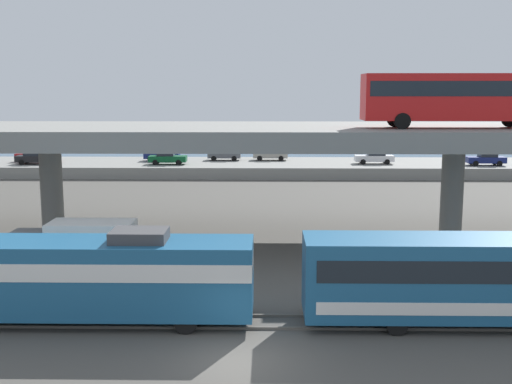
# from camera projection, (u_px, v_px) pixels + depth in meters

# --- Properties ---
(ground_plane) EXTENTS (260.00, 260.00, 0.00)m
(ground_plane) POSITION_uv_depth(u_px,v_px,m) (238.00, 361.00, 24.37)
(ground_plane) COLOR #4C4944
(rail_strip_near) EXTENTS (110.00, 0.12, 0.12)m
(rail_strip_near) POSITION_uv_depth(u_px,v_px,m) (241.00, 328.00, 27.54)
(rail_strip_near) COLOR #59544C
(rail_strip_near) RESTS_ON ground_plane
(rail_strip_far) EXTENTS (110.00, 0.12, 0.12)m
(rail_strip_far) POSITION_uv_depth(u_px,v_px,m) (242.00, 315.00, 29.07)
(rail_strip_far) COLOR #59544C
(rail_strip_far) RESTS_ON ground_plane
(train_locomotive) EXTENTS (15.91, 3.04, 4.18)m
(train_locomotive) POSITION_uv_depth(u_px,v_px,m) (66.00, 274.00, 28.10)
(train_locomotive) COLOR #1E5984
(train_locomotive) RESTS_ON ground_plane
(highway_overpass) EXTENTS (96.00, 12.42, 7.74)m
(highway_overpass) POSITION_uv_depth(u_px,v_px,m) (251.00, 138.00, 43.00)
(highway_overpass) COLOR gray
(highway_overpass) RESTS_ON ground_plane
(transit_bus_on_overpass) EXTENTS (12.00, 2.68, 3.40)m
(transit_bus_on_overpass) POSITION_uv_depth(u_px,v_px,m) (458.00, 95.00, 40.34)
(transit_bus_on_overpass) COLOR red
(transit_bus_on_overpass) RESTS_ON highway_overpass
(service_truck_west) EXTENTS (6.80, 2.46, 3.04)m
(service_truck_west) POSITION_uv_depth(u_px,v_px,m) (76.00, 247.00, 35.21)
(service_truck_west) COLOR #515459
(service_truck_west) RESTS_ON ground_plane
(pier_parking_lot) EXTENTS (68.55, 12.07, 1.33)m
(pier_parking_lot) POSITION_uv_depth(u_px,v_px,m) (258.00, 168.00, 78.55)
(pier_parking_lot) COLOR gray
(pier_parking_lot) RESTS_ON ground_plane
(parked_car_0) EXTENTS (4.41, 1.93, 1.50)m
(parked_car_0) POSITION_uv_depth(u_px,v_px,m) (35.00, 158.00, 76.28)
(parked_car_0) COLOR black
(parked_car_0) RESTS_ON pier_parking_lot
(parked_car_1) EXTENTS (4.43, 1.91, 1.50)m
(parked_car_1) POSITION_uv_depth(u_px,v_px,m) (167.00, 158.00, 76.06)
(parked_car_1) COLOR #0C4C26
(parked_car_1) RESTS_ON pier_parking_lot
(parked_car_2) EXTENTS (4.32, 2.00, 1.50)m
(parked_car_2) POSITION_uv_depth(u_px,v_px,m) (162.00, 155.00, 79.73)
(parked_car_2) COLOR navy
(parked_car_2) RESTS_ON pier_parking_lot
(parked_car_3) EXTENTS (4.09, 1.92, 1.50)m
(parked_car_3) POSITION_uv_depth(u_px,v_px,m) (225.00, 154.00, 80.41)
(parked_car_3) COLOR #515459
(parked_car_3) RESTS_ON pier_parking_lot
(parked_car_4) EXTENTS (4.29, 1.88, 1.50)m
(parked_car_4) POSITION_uv_depth(u_px,v_px,m) (270.00, 154.00, 80.46)
(parked_car_4) COLOR #9E998C
(parked_car_4) RESTS_ON pier_parking_lot
(parked_car_5) EXTENTS (4.58, 1.86, 1.50)m
(parked_car_5) POSITION_uv_depth(u_px,v_px,m) (374.00, 157.00, 76.61)
(parked_car_5) COLOR silver
(parked_car_5) RESTS_ON pier_parking_lot
(parked_car_6) EXTENTS (4.44, 1.85, 1.50)m
(parked_car_6) POSITION_uv_depth(u_px,v_px,m) (486.00, 159.00, 74.99)
(parked_car_6) COLOR navy
(parked_car_6) RESTS_ON pier_parking_lot
(parked_car_7) EXTENTS (4.52, 1.86, 1.50)m
(parked_car_7) POSITION_uv_depth(u_px,v_px,m) (36.00, 155.00, 78.84)
(parked_car_7) COLOR maroon
(parked_car_7) RESTS_ON pier_parking_lot
(harbor_water) EXTENTS (140.00, 36.00, 0.01)m
(harbor_water) POSITION_uv_depth(u_px,v_px,m) (260.00, 154.00, 101.36)
(harbor_water) COLOR #385B7A
(harbor_water) RESTS_ON ground_plane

